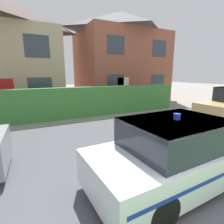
# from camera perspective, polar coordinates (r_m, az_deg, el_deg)

# --- Properties ---
(road_strip) EXTENTS (28.00, 6.88, 0.01)m
(road_strip) POSITION_cam_1_polar(r_m,az_deg,el_deg) (5.64, -3.48, -12.25)
(road_strip) COLOR #4C4C51
(road_strip) RESTS_ON ground
(garden_hedge) EXTENTS (12.28, 0.59, 1.66)m
(garden_hedge) POSITION_cam_1_polar(r_m,az_deg,el_deg) (9.90, -9.04, 3.30)
(garden_hedge) COLOR #3D7F38
(garden_hedge) RESTS_ON ground
(police_car) EXTENTS (4.30, 1.84, 1.56)m
(police_car) POSITION_cam_1_polar(r_m,az_deg,el_deg) (4.15, 21.43, -12.11)
(police_car) COLOR black
(police_car) RESTS_ON road_strip
(house_left) EXTENTS (7.29, 5.59, 7.38)m
(house_left) POSITION_cam_1_polar(r_m,az_deg,el_deg) (14.43, -31.89, 16.14)
(house_left) COLOR tan
(house_left) RESTS_ON ground
(house_right) EXTENTS (7.75, 5.99, 7.72)m
(house_right) POSITION_cam_1_polar(r_m,az_deg,el_deg) (16.87, 2.87, 17.63)
(house_right) COLOR #93513D
(house_right) RESTS_ON ground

